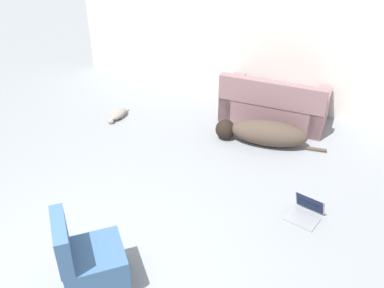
{
  "coord_description": "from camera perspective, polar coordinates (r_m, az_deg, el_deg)",
  "views": [
    {
      "loc": [
        2.11,
        -1.8,
        3.32
      ],
      "look_at": [
        0.21,
        1.92,
        0.7
      ],
      "focal_mm": 40.0,
      "sensor_mm": 36.0,
      "label": 1
    }
  ],
  "objects": [
    {
      "name": "couch",
      "position": [
        6.85,
        10.86,
        5.02
      ],
      "size": [
        1.66,
        0.91,
        0.79
      ],
      "rotation": [
        0.0,
        0.0,
        3.22
      ],
      "color": "gray",
      "rests_on": "ground_plane"
    },
    {
      "name": "wall_back",
      "position": [
        7.11,
        9.01,
        15.14
      ],
      "size": [
        6.91,
        0.06,
        2.58
      ],
      "color": "silver",
      "rests_on": "ground_plane"
    },
    {
      "name": "side_chair",
      "position": [
        4.21,
        -13.51,
        -15.25
      ],
      "size": [
        0.78,
        0.78,
        0.84
      ],
      "rotation": [
        0.0,
        0.0,
        2.39
      ],
      "color": "#385B84",
      "rests_on": "ground_plane"
    },
    {
      "name": "laptop_open",
      "position": [
        5.12,
        15.04,
        -8.46
      ],
      "size": [
        0.41,
        0.41,
        0.26
      ],
      "rotation": [
        0.0,
        0.0,
        -0.18
      ],
      "color": "gray",
      "rests_on": "ground_plane"
    },
    {
      "name": "dog",
      "position": [
        6.26,
        9.46,
        1.51
      ],
      "size": [
        1.62,
        0.63,
        0.37
      ],
      "rotation": [
        0.0,
        0.0,
        3.34
      ],
      "color": "#4C3D33",
      "rests_on": "ground_plane"
    },
    {
      "name": "cat",
      "position": [
        7.0,
        -9.86,
        3.88
      ],
      "size": [
        0.18,
        0.55,
        0.13
      ],
      "rotation": [
        0.0,
        0.0,
        4.72
      ],
      "color": "gray",
      "rests_on": "ground_plane"
    }
  ]
}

